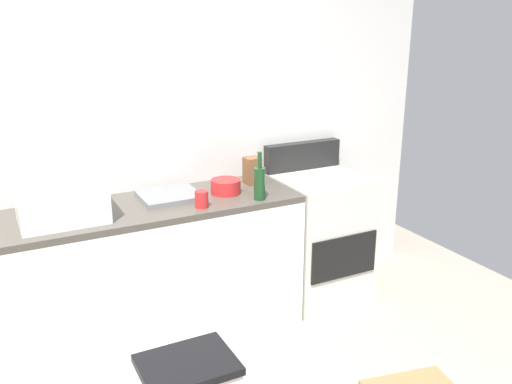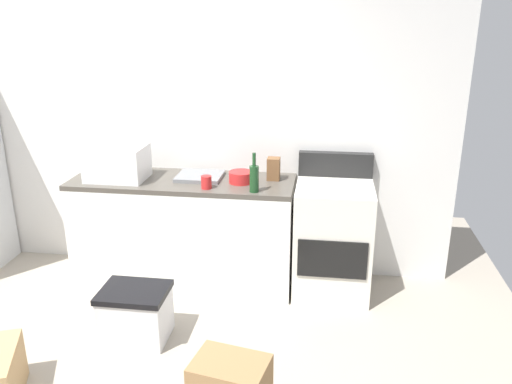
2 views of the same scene
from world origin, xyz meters
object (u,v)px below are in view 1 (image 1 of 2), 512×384
(microwave, at_px, (61,198))
(coffee_mug, at_px, (202,199))
(stove_oven, at_px, (319,235))
(wine_bottle, at_px, (260,182))
(knife_block, at_px, (252,171))
(mixing_bowl, at_px, (226,186))

(microwave, distance_m, coffee_mug, 0.78)
(stove_oven, xyz_separation_m, wine_bottle, (-0.60, -0.22, 0.54))
(coffee_mug, height_order, knife_block, knife_block)
(coffee_mug, bearing_deg, mixing_bowl, 37.54)
(stove_oven, xyz_separation_m, knife_block, (-0.49, 0.09, 0.52))
(microwave, height_order, knife_block, microwave)
(stove_oven, height_order, mixing_bowl, stove_oven)
(stove_oven, height_order, microwave, microwave)
(stove_oven, distance_m, mixing_bowl, 0.88)
(stove_oven, relative_size, knife_block, 6.11)
(stove_oven, height_order, knife_block, stove_oven)
(stove_oven, relative_size, mixing_bowl, 5.79)
(coffee_mug, bearing_deg, wine_bottle, -3.92)
(wine_bottle, height_order, coffee_mug, wine_bottle)
(wine_bottle, relative_size, mixing_bowl, 1.58)
(microwave, distance_m, mixing_bowl, 1.00)
(wine_bottle, bearing_deg, stove_oven, 20.43)
(stove_oven, distance_m, microwave, 1.83)
(stove_oven, xyz_separation_m, coffee_mug, (-0.97, -0.20, 0.48))
(microwave, distance_m, wine_bottle, 1.15)
(knife_block, height_order, mixing_bowl, knife_block)
(microwave, relative_size, mixing_bowl, 2.42)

